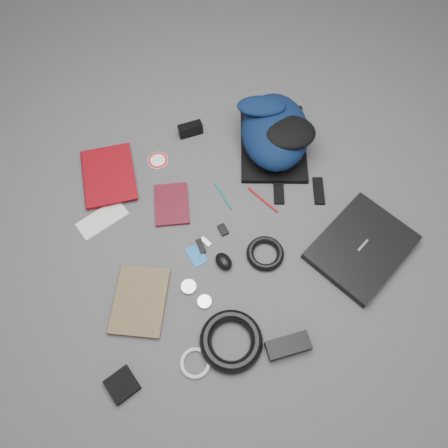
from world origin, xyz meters
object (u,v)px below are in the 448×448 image
object	(u,v)px
power_brick	(288,346)
pouch	(122,385)
mouse	(224,261)
dvd_case	(172,204)
compact_camera	(190,129)
laptop	(362,247)
comic_book	(114,299)
textbook_red	(83,180)
backpack	(275,131)

from	to	relation	value
power_brick	pouch	bearing A→B (deg)	177.04
mouse	dvd_case	bearing A→B (deg)	94.11
compact_camera	power_brick	xyz separation A→B (m)	(0.00, -0.97, -0.01)
laptop	mouse	xyz separation A→B (m)	(-0.50, 0.13, 0.00)
dvd_case	compact_camera	distance (m)	0.36
comic_book	dvd_case	world-z (taller)	comic_book
textbook_red	pouch	xyz separation A→B (m)	(-0.06, -0.81, -0.00)
pouch	backpack	bearing A→B (deg)	39.45
power_brick	laptop	bearing A→B (deg)	34.76
backpack	comic_book	distance (m)	0.90
backpack	laptop	size ratio (longest dim) A/B	1.18
textbook_red	power_brick	size ratio (longest dim) A/B	1.88
compact_camera	mouse	distance (m)	0.62
backpack	comic_book	world-z (taller)	backpack
backpack	mouse	distance (m)	0.58
laptop	comic_book	xyz separation A→B (m)	(-0.90, 0.15, -0.01)
mouse	pouch	distance (m)	0.54
compact_camera	pouch	distance (m)	1.04
comic_book	mouse	xyz separation A→B (m)	(0.41, -0.01, 0.01)
laptop	dvd_case	xyz separation A→B (m)	(-0.60, 0.44, -0.01)
laptop	comic_book	world-z (taller)	laptop
comic_book	mouse	size ratio (longest dim) A/B	3.35
mouse	pouch	bearing A→B (deg)	-163.16
comic_book	dvd_case	distance (m)	0.42
power_brick	pouch	world-z (taller)	power_brick
textbook_red	compact_camera	xyz separation A→B (m)	(0.48, 0.07, 0.01)
backpack	textbook_red	xyz separation A→B (m)	(-0.79, 0.11, -0.07)
textbook_red	pouch	world-z (taller)	textbook_red
compact_camera	mouse	size ratio (longest dim) A/B	1.37
laptop	compact_camera	xyz separation A→B (m)	(-0.41, 0.74, 0.01)
mouse	power_brick	size ratio (longest dim) A/B	0.51
mouse	compact_camera	bearing A→B (deg)	67.77
laptop	textbook_red	xyz separation A→B (m)	(-0.89, 0.67, -0.00)
mouse	pouch	world-z (taller)	mouse
laptop	pouch	xyz separation A→B (m)	(-0.96, -0.14, -0.01)
backpack	comic_book	xyz separation A→B (m)	(-0.80, -0.41, -0.08)
textbook_red	power_brick	bearing A→B (deg)	-52.86
laptop	pouch	size ratio (longest dim) A/B	4.04
mouse	power_brick	distance (m)	0.37
backpack	dvd_case	size ratio (longest dim) A/B	2.31
comic_book	power_brick	bearing A→B (deg)	-9.98
power_brick	mouse	bearing A→B (deg)	109.78
compact_camera	pouch	bearing A→B (deg)	-119.79
comic_book	mouse	world-z (taller)	mouse
mouse	laptop	bearing A→B (deg)	-29.18
laptop	power_brick	world-z (taller)	same
backpack	dvd_case	xyz separation A→B (m)	(-0.49, -0.12, -0.08)
textbook_red	dvd_case	world-z (taller)	textbook_red
power_brick	pouch	xyz separation A→B (m)	(-0.55, 0.08, -0.01)
laptop	mouse	size ratio (longest dim) A/B	4.87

